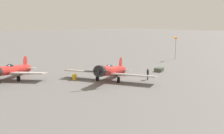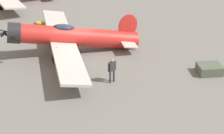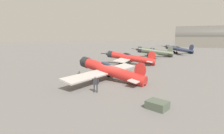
{
  "view_description": "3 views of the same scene",
  "coord_description": "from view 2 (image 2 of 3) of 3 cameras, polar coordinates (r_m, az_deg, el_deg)",
  "views": [
    {
      "loc": [
        -23.73,
        -25.96,
        8.31
      ],
      "look_at": [
        -0.0,
        0.0,
        1.8
      ],
      "focal_mm": 39.49,
      "sensor_mm": 36.0,
      "label": 1
    },
    {
      "loc": [
        7.85,
        -22.79,
        11.4
      ],
      "look_at": [
        3.53,
        -3.79,
        1.1
      ],
      "focal_mm": 55.82,
      "sensor_mm": 36.0,
      "label": 2
    },
    {
      "loc": [
        19.7,
        -10.63,
        5.59
      ],
      "look_at": [
        -0.0,
        0.0,
        1.8
      ],
      "focal_mm": 28.63,
      "sensor_mm": 36.0,
      "label": 3
    }
  ],
  "objects": [
    {
      "name": "fuel_drum",
      "position": [
        30.78,
        -11.62,
        6.43
      ],
      "size": [
        0.67,
        0.67,
        0.89
      ],
      "color": "gold",
      "rests_on": "ground_plane"
    },
    {
      "name": "equipment_crate",
      "position": [
        24.35,
        15.67,
        -0.33
      ],
      "size": [
        1.9,
        1.7,
        0.63
      ],
      "rotation": [
        0.0,
        0.0,
        0.34
      ],
      "color": "#4C5647",
      "rests_on": "ground_plane"
    },
    {
      "name": "ground_crew_mechanic",
      "position": [
        22.08,
        0.0,
        -0.2
      ],
      "size": [
        0.46,
        0.52,
        1.67
      ],
      "rotation": [
        0.0,
        0.0,
        2.46
      ],
      "color": "#2D2D33",
      "rests_on": "ground_plane"
    },
    {
      "name": "ground_plane",
      "position": [
        26.66,
        -5.6,
        2.41
      ],
      "size": [
        400.0,
        400.0,
        0.0
      ],
      "primitive_type": "plane",
      "color": "slate"
    },
    {
      "name": "airplane_foreground",
      "position": [
        26.06,
        -6.89,
        4.92
      ],
      "size": [
        10.91,
        12.86,
        3.03
      ],
      "rotation": [
        0.0,
        0.0,
        3.61
      ],
      "color": "red",
      "rests_on": "ground_plane"
    }
  ]
}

